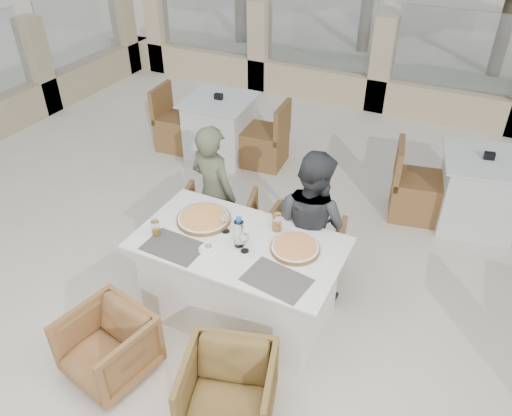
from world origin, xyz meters
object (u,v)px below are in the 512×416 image
at_px(bg_table_a, 220,128).
at_px(armchair_near_left, 108,347).
at_px(dining_table, 240,279).
at_px(pizza_left, 204,218).
at_px(wine_glass_near, 245,242).
at_px(bg_table_b, 478,192).
at_px(diner_right, 311,224).
at_px(water_bottle, 239,232).
at_px(armchair_far_right, 299,253).
at_px(armchair_far_left, 216,227).
at_px(armchair_near_right, 228,391).
at_px(diner_left, 214,194).
at_px(pizza_right, 295,248).
at_px(olive_dish, 208,247).
at_px(wine_glass_centre, 225,222).
at_px(beer_glass_left, 156,228).
at_px(beer_glass_right, 277,222).

bearing_deg(bg_table_a, armchair_near_left, -79.19).
bearing_deg(dining_table, pizza_left, 162.79).
bearing_deg(wine_glass_near, bg_table_b, 56.92).
xyz_separation_m(armchair_near_left, diner_right, (0.97, 1.51, 0.42)).
xyz_separation_m(water_bottle, armchair_far_right, (0.25, 0.63, -0.59)).
height_order(dining_table, bg_table_b, same).
bearing_deg(wine_glass_near, diner_right, 66.02).
height_order(pizza_left, armchair_far_left, pizza_left).
relative_size(armchair_far_left, bg_table_b, 0.43).
distance_m(pizza_left, armchair_far_left, 0.70).
bearing_deg(water_bottle, armchair_far_right, 68.16).
relative_size(armchair_near_right, diner_left, 0.45).
distance_m(dining_table, diner_right, 0.74).
distance_m(pizza_right, bg_table_b, 2.46).
relative_size(water_bottle, bg_table_b, 0.16).
bearing_deg(armchair_far_right, olive_dish, 58.04).
bearing_deg(water_bottle, armchair_near_right, -67.32).
xyz_separation_m(water_bottle, armchair_near_left, (-0.61, -0.91, -0.63)).
bearing_deg(diner_right, olive_dish, 72.70).
height_order(wine_glass_centre, olive_dish, wine_glass_centre).
distance_m(olive_dish, armchair_far_right, 1.01).
bearing_deg(bg_table_b, bg_table_a, 166.41).
bearing_deg(wine_glass_near, armchair_near_left, -128.21).
height_order(armchair_far_right, diner_right, diner_right).
bearing_deg(wine_glass_near, pizza_left, 157.55).
height_order(wine_glass_near, armchair_near_left, wine_glass_near).
height_order(armchair_near_right, diner_left, diner_left).
bearing_deg(armchair_near_left, diner_left, 101.65).
bearing_deg(beer_glass_left, pizza_left, 53.95).
bearing_deg(wine_glass_centre, diner_left, 128.30).
relative_size(pizza_right, armchair_near_right, 0.61).
relative_size(beer_glass_right, diner_left, 0.11).
bearing_deg(dining_table, diner_left, 133.49).
bearing_deg(armchair_far_left, diner_right, 163.05).
distance_m(beer_glass_right, armchair_far_right, 0.63).
bearing_deg(diner_left, pizza_right, 166.57).
relative_size(armchair_far_right, diner_right, 0.50).
height_order(olive_dish, diner_left, diner_left).
bearing_deg(beer_glass_right, armchair_far_left, 156.83).
bearing_deg(armchair_near_left, diner_right, 69.02).
xyz_separation_m(wine_glass_near, diner_left, (-0.68, 0.70, -0.19)).
distance_m(armchair_far_right, armchair_near_left, 1.77).
height_order(beer_glass_right, diner_right, diner_right).
xyz_separation_m(beer_glass_right, bg_table_b, (1.40, 1.96, -0.46)).
bearing_deg(beer_glass_right, water_bottle, -119.92).
distance_m(water_bottle, bg_table_a, 2.89).
height_order(wine_glass_centre, armchair_near_right, wine_glass_centre).
relative_size(pizza_left, bg_table_b, 0.27).
xyz_separation_m(pizza_left, armchair_far_left, (-0.18, 0.48, -0.48)).
bearing_deg(diner_right, armchair_near_left, 75.82).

